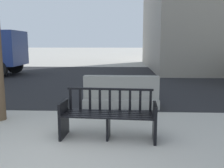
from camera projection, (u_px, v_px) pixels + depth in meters
The scene contains 4 objects.
ground_plane at pixel (53, 161), 3.64m from camera, with size 200.00×200.00×0.00m, color #ADA89E.
street_asphalt at pixel (102, 78), 12.22m from camera, with size 120.00×12.00×0.01m, color black.
street_bench at pixel (108, 117), 4.47m from camera, with size 1.72×0.63×0.88m.
jersey_barrier_centre at pixel (121, 94), 6.71m from camera, with size 2.01×0.71×0.84m.
Camera 1 is at (1.01, -3.37, 1.69)m, focal length 40.00 mm.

